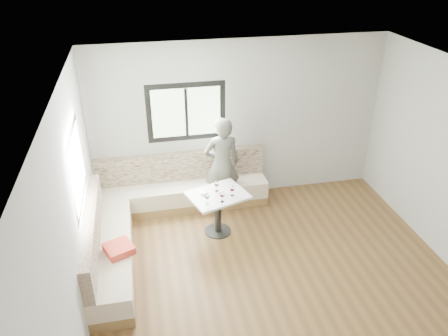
{
  "coord_description": "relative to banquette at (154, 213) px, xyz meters",
  "views": [
    {
      "loc": [
        -1.66,
        -4.18,
        4.25
      ],
      "look_at": [
        -0.48,
        1.49,
        1.1
      ],
      "focal_mm": 35.0,
      "sensor_mm": 36.0,
      "label": 1
    }
  ],
  "objects": [
    {
      "name": "room",
      "position": [
        1.51,
        -1.55,
        1.08
      ],
      "size": [
        5.01,
        5.01,
        2.81
      ],
      "color": "brown",
      "rests_on": "ground"
    },
    {
      "name": "banquette",
      "position": [
        0.0,
        0.0,
        0.0
      ],
      "size": [
        2.9,
        2.8,
        0.95
      ],
      "color": "olive",
      "rests_on": "ground"
    },
    {
      "name": "table",
      "position": [
        0.99,
        -0.24,
        0.2
      ],
      "size": [
        1.02,
        0.9,
        0.7
      ],
      "rotation": [
        0.0,
        0.0,
        0.32
      ],
      "color": "black",
      "rests_on": "ground"
    },
    {
      "name": "person",
      "position": [
        1.2,
        0.47,
        0.5
      ],
      "size": [
        0.63,
        0.43,
        1.66
      ],
      "primitive_type": "imported",
      "rotation": [
        0.0,
        0.0,
        3.2
      ],
      "color": "#55554D",
      "rests_on": "ground"
    },
    {
      "name": "olive_ramekin",
      "position": [
        0.77,
        -0.2,
        0.39
      ],
      "size": [
        0.09,
        0.09,
        0.03
      ],
      "color": "white",
      "rests_on": "table"
    },
    {
      "name": "wine_glass_a",
      "position": [
        0.79,
        -0.46,
        0.49
      ],
      "size": [
        0.08,
        0.08,
        0.17
      ],
      "color": "white",
      "rests_on": "table"
    },
    {
      "name": "wine_glass_b",
      "position": [
        1.02,
        -0.46,
        0.49
      ],
      "size": [
        0.08,
        0.08,
        0.17
      ],
      "color": "white",
      "rests_on": "table"
    },
    {
      "name": "wine_glass_c",
      "position": [
        1.2,
        -0.32,
        0.49
      ],
      "size": [
        0.08,
        0.08,
        0.17
      ],
      "color": "white",
      "rests_on": "table"
    },
    {
      "name": "wine_glass_d",
      "position": [
        0.99,
        -0.14,
        0.49
      ],
      "size": [
        0.08,
        0.08,
        0.17
      ],
      "color": "white",
      "rests_on": "table"
    }
  ]
}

